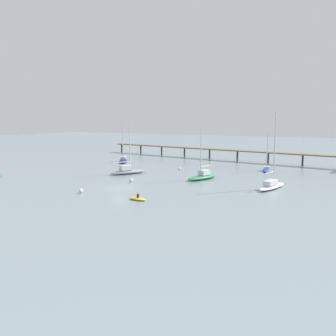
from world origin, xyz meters
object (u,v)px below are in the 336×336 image
object	(u,v)px
sailboat_gray	(128,171)
dinghy_yellow	(138,199)
mooring_buoy_near	(81,191)
pier	(292,150)
sailboat_navy	(123,160)
mooring_buoy_far	(131,180)
mooring_buoy_outer	(180,169)
sailboat_blue	(267,169)
sailboat_white	(272,184)
sailboat_green	(202,176)

from	to	relation	value
sailboat_gray	dinghy_yellow	distance (m)	26.87
mooring_buoy_near	sailboat_gray	bearing A→B (deg)	104.93
pier	sailboat_navy	distance (m)	46.19
sailboat_gray	sailboat_navy	distance (m)	22.46
sailboat_navy	mooring_buoy_near	world-z (taller)	sailboat_navy
sailboat_navy	mooring_buoy_far	world-z (taller)	sailboat_navy
sailboat_gray	dinghy_yellow	size ratio (longest dim) A/B	3.48
pier	sailboat_navy	world-z (taller)	sailboat_navy
sailboat_gray	mooring_buoy_outer	size ratio (longest dim) A/B	18.59
mooring_buoy_outer	mooring_buoy_far	world-z (taller)	mooring_buoy_far
sailboat_gray	sailboat_blue	distance (m)	32.71
sailboat_gray	sailboat_white	xyz separation A→B (m)	(32.49, -1.65, 0.02)
dinghy_yellow	mooring_buoy_outer	world-z (taller)	dinghy_yellow
dinghy_yellow	mooring_buoy_near	distance (m)	11.30
sailboat_white	mooring_buoy_outer	world-z (taller)	sailboat_white
dinghy_yellow	mooring_buoy_far	bearing A→B (deg)	129.03
sailboat_gray	mooring_buoy_outer	world-z (taller)	sailboat_gray
mooring_buoy_outer	mooring_buoy_far	bearing A→B (deg)	-91.21
mooring_buoy_outer	sailboat_blue	bearing A→B (deg)	25.00
sailboat_white	sailboat_green	size ratio (longest dim) A/B	1.26
sailboat_navy	mooring_buoy_near	size ratio (longest dim) A/B	17.28
dinghy_yellow	mooring_buoy_far	xyz separation A→B (m)	(-10.20, 12.58, 0.17)
sailboat_green	sailboat_blue	xyz separation A→B (m)	(8.27, 18.45, -0.14)
pier	sailboat_blue	xyz separation A→B (m)	(-2.85, -14.20, -3.60)
sailboat_navy	sailboat_gray	bearing A→B (deg)	-50.88
sailboat_white	mooring_buoy_outer	distance (m)	28.45
sailboat_navy	mooring_buoy_far	bearing A→B (deg)	-50.85
sailboat_white	sailboat_green	distance (m)	15.23
pier	sailboat_gray	size ratio (longest dim) A/B	7.68
sailboat_navy	mooring_buoy_far	size ratio (longest dim) A/B	17.21
dinghy_yellow	mooring_buoy_outer	size ratio (longest dim) A/B	5.34
pier	sailboat_white	xyz separation A→B (m)	(3.77, -35.87, -3.39)
mooring_buoy_far	sailboat_green	bearing A→B (deg)	42.17
sailboat_white	dinghy_yellow	distance (m)	24.71
sailboat_gray	mooring_buoy_outer	distance (m)	13.38
sailboat_gray	sailboat_white	world-z (taller)	sailboat_white
sailboat_white	mooring_buoy_near	world-z (taller)	sailboat_white
sailboat_green	dinghy_yellow	size ratio (longest dim) A/B	3.34
sailboat_gray	sailboat_blue	size ratio (longest dim) A/B	1.18
sailboat_navy	mooring_buoy_outer	distance (m)	22.20
sailboat_green	dinghy_yellow	bearing A→B (deg)	-91.70
sailboat_white	mooring_buoy_far	size ratio (longest dim) A/B	18.30
mooring_buoy_far	mooring_buoy_near	bearing A→B (deg)	-94.84
sailboat_green	mooring_buoy_far	xyz separation A→B (m)	(-10.86, -9.84, -0.37)
mooring_buoy_far	sailboat_blue	bearing A→B (deg)	55.94
pier	sailboat_white	size ratio (longest dim) A/B	6.37
sailboat_white	dinghy_yellow	size ratio (longest dim) A/B	4.20
pier	dinghy_yellow	world-z (taller)	pier
mooring_buoy_outer	pier	bearing A→B (deg)	46.76
sailboat_gray	sailboat_white	distance (m)	32.54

